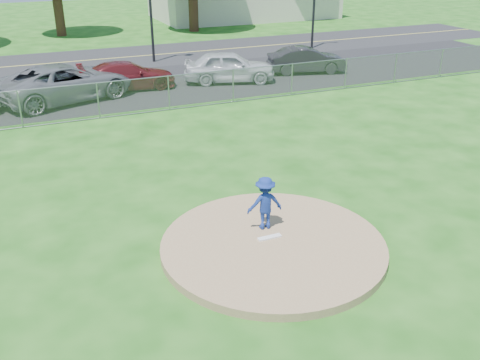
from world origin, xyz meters
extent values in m
plane|color=#175011|center=(0.00, 10.00, 0.00)|extent=(120.00, 120.00, 0.00)
cylinder|color=#927350|center=(0.00, 0.00, 0.10)|extent=(5.40, 5.40, 0.20)
cube|color=white|center=(0.00, 0.20, 0.22)|extent=(0.60, 0.15, 0.04)
cube|color=gray|center=(0.00, 12.00, 0.75)|extent=(40.00, 0.06, 1.50)
cube|color=black|center=(0.00, 16.50, 0.01)|extent=(50.00, 8.00, 0.01)
cube|color=black|center=(0.00, 24.00, 0.00)|extent=(60.00, 7.00, 0.01)
cylinder|color=#3C2115|center=(-1.00, 34.00, 1.92)|extent=(0.72, 0.72, 3.85)
cylinder|color=#341D13|center=(9.00, 32.00, 2.27)|extent=(0.76, 0.76, 4.55)
cylinder|color=black|center=(3.00, 22.00, 2.80)|extent=(0.16, 0.16, 5.60)
cylinder|color=black|center=(14.00, 22.00, 2.80)|extent=(0.16, 0.16, 5.60)
imported|color=navy|center=(0.11, 0.72, 0.89)|extent=(0.94, 0.61, 1.37)
imported|color=slate|center=(-2.86, 15.31, 0.85)|extent=(6.64, 4.65, 1.68)
imported|color=#5A161A|center=(0.13, 16.18, 0.69)|extent=(4.73, 2.08, 1.35)
imported|color=silver|center=(5.29, 15.56, 0.80)|extent=(5.00, 3.17, 1.59)
imported|color=#242426|center=(9.99, 15.79, 0.71)|extent=(4.47, 2.53, 1.40)
camera|label=1|loc=(-5.12, -9.81, 6.85)|focal=40.00mm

